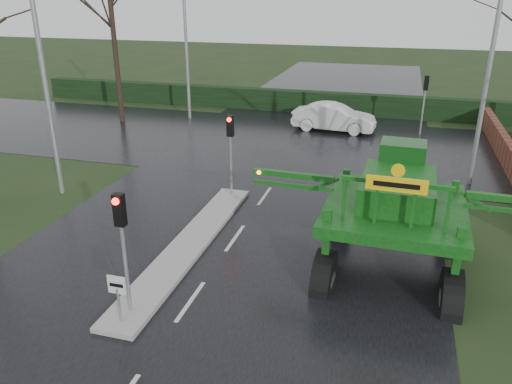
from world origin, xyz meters
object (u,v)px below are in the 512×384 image
(street_light_left_near, at_px, (47,50))
(white_sedan, at_px, (333,131))
(street_light_right, at_px, (485,46))
(traffic_signal_near, at_px, (121,229))
(crop_sprayer, at_px, (330,207))
(traffic_signal_far, at_px, (425,92))
(traffic_signal_mid, at_px, (230,138))
(keep_left_sign, at_px, (117,291))
(street_light_left_far, at_px, (190,26))

(street_light_left_near, height_order, white_sedan, street_light_left_near)
(street_light_right, bearing_deg, white_sedan, 132.73)
(street_light_left_near, relative_size, street_light_right, 1.00)
(traffic_signal_near, xyz_separation_m, street_light_right, (9.49, 13.01, 3.40))
(street_light_right, bearing_deg, street_light_left_near, -159.89)
(crop_sprayer, bearing_deg, traffic_signal_near, -142.99)
(crop_sprayer, bearing_deg, traffic_signal_far, 82.25)
(traffic_signal_mid, distance_m, street_light_left_near, 7.83)
(keep_left_sign, xyz_separation_m, street_light_left_near, (-6.89, 7.50, 4.93))
(keep_left_sign, xyz_separation_m, traffic_signal_near, (0.00, 0.49, 1.53))
(keep_left_sign, relative_size, traffic_signal_near, 0.38)
(traffic_signal_mid, xyz_separation_m, street_light_left_far, (-6.89, 12.51, 3.40))
(traffic_signal_mid, height_order, white_sedan, traffic_signal_mid)
(crop_sprayer, bearing_deg, keep_left_sign, -139.20)
(keep_left_sign, relative_size, white_sedan, 0.27)
(street_light_left_near, xyz_separation_m, street_light_right, (16.39, 6.00, 0.00))
(white_sedan, bearing_deg, traffic_signal_near, 177.25)
(traffic_signal_mid, distance_m, white_sedan, 12.50)
(keep_left_sign, distance_m, white_sedan, 21.12)
(street_light_left_near, distance_m, street_light_right, 17.45)
(keep_left_sign, distance_m, traffic_signal_mid, 9.12)
(crop_sprayer, height_order, white_sedan, crop_sprayer)
(keep_left_sign, bearing_deg, traffic_signal_far, 70.07)
(traffic_signal_far, height_order, crop_sprayer, crop_sprayer)
(traffic_signal_far, bearing_deg, keep_left_sign, 70.07)
(traffic_signal_mid, height_order, crop_sprayer, crop_sprayer)
(traffic_signal_near, distance_m, white_sedan, 20.77)
(street_light_left_near, bearing_deg, traffic_signal_far, 43.63)
(traffic_signal_mid, distance_m, street_light_left_far, 14.68)
(street_light_left_far, bearing_deg, street_light_left_near, -90.00)
(keep_left_sign, xyz_separation_m, traffic_signal_far, (7.80, 21.51, 1.53))
(street_light_right, relative_size, street_light_left_far, 1.00)
(traffic_signal_mid, bearing_deg, keep_left_sign, -90.00)
(street_light_left_near, relative_size, white_sedan, 1.99)
(keep_left_sign, distance_m, traffic_signal_near, 1.61)
(keep_left_sign, distance_m, street_light_right, 17.23)
(street_light_left_far, xyz_separation_m, white_sedan, (9.53, -0.57, -5.99))
(traffic_signal_near, bearing_deg, keep_left_sign, -90.00)
(traffic_signal_far, relative_size, white_sedan, 0.70)
(street_light_right, bearing_deg, traffic_signal_far, 101.95)
(street_light_left_near, distance_m, crop_sprayer, 12.74)
(traffic_signal_near, relative_size, street_light_left_near, 0.35)
(crop_sprayer, bearing_deg, street_light_left_near, 164.46)
(street_light_left_near, xyz_separation_m, crop_sprayer, (11.64, -3.69, -3.64))
(traffic_signal_mid, relative_size, white_sedan, 0.70)
(street_light_right, xyz_separation_m, street_light_left_far, (-16.39, 8.00, 0.00))
(traffic_signal_mid, xyz_separation_m, street_light_right, (9.49, 4.51, 3.40))
(street_light_left_far, distance_m, crop_sprayer, 21.49)
(traffic_signal_far, relative_size, street_light_right, 0.35)
(traffic_signal_mid, xyz_separation_m, street_light_left_near, (-6.89, -1.49, 3.40))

